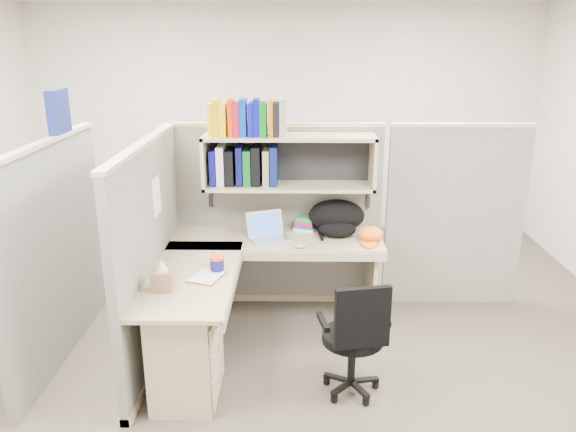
{
  "coord_description": "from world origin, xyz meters",
  "views": [
    {
      "loc": [
        0.16,
        -3.8,
        2.32
      ],
      "look_at": [
        0.1,
        0.25,
        1.02
      ],
      "focal_mm": 35.0,
      "sensor_mm": 36.0,
      "label": 1
    }
  ],
  "objects_px": {
    "laptop": "(269,227)",
    "snack_canister": "(217,263)",
    "backpack": "(337,218)",
    "task_chair": "(354,355)",
    "desk": "(215,318)"
  },
  "relations": [
    {
      "from": "laptop",
      "to": "desk",
      "type": "bearing_deg",
      "value": -135.24
    },
    {
      "from": "desk",
      "to": "snack_canister",
      "type": "bearing_deg",
      "value": 87.7
    },
    {
      "from": "snack_canister",
      "to": "task_chair",
      "type": "distance_m",
      "value": 1.14
    },
    {
      "from": "laptop",
      "to": "snack_canister",
      "type": "height_order",
      "value": "laptop"
    },
    {
      "from": "backpack",
      "to": "desk",
      "type": "bearing_deg",
      "value": -121.92
    },
    {
      "from": "desk",
      "to": "backpack",
      "type": "relative_size",
      "value": 3.69
    },
    {
      "from": "snack_canister",
      "to": "task_chair",
      "type": "xyz_separation_m",
      "value": [
        0.95,
        -0.41,
        -0.48
      ]
    },
    {
      "from": "laptop",
      "to": "backpack",
      "type": "relative_size",
      "value": 0.65
    },
    {
      "from": "laptop",
      "to": "snack_canister",
      "type": "xyz_separation_m",
      "value": [
        -0.34,
        -0.64,
        -0.06
      ]
    },
    {
      "from": "desk",
      "to": "laptop",
      "type": "bearing_deg",
      "value": 66.71
    },
    {
      "from": "snack_canister",
      "to": "task_chair",
      "type": "height_order",
      "value": "task_chair"
    },
    {
      "from": "laptop",
      "to": "snack_canister",
      "type": "relative_size",
      "value": 2.93
    },
    {
      "from": "desk",
      "to": "backpack",
      "type": "distance_m",
      "value": 1.39
    },
    {
      "from": "laptop",
      "to": "task_chair",
      "type": "xyz_separation_m",
      "value": [
        0.61,
        -1.05,
        -0.54
      ]
    },
    {
      "from": "laptop",
      "to": "backpack",
      "type": "xyz_separation_m",
      "value": [
        0.57,
        0.15,
        0.03
      ]
    }
  ]
}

